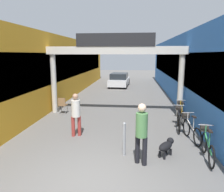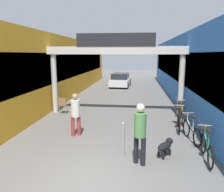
% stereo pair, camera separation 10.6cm
% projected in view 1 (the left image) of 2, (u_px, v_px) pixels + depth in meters
% --- Properties ---
extents(ground_plane, '(80.00, 80.00, 0.00)m').
position_uv_depth(ground_plane, '(91.00, 185.00, 5.36)').
color(ground_plane, '#605E5B').
extents(storefront_left, '(3.00, 26.00, 4.32)m').
position_uv_depth(storefront_left, '(53.00, 68.00, 16.22)').
color(storefront_left, gold).
rests_on(storefront_left, ground_plane).
extents(storefront_right, '(3.00, 26.00, 4.32)m').
position_uv_depth(storefront_right, '(194.00, 69.00, 15.17)').
color(storefront_right, blue).
rests_on(storefront_right, ground_plane).
extents(arcade_sign_gateway, '(7.40, 0.47, 4.20)m').
position_uv_depth(arcade_sign_gateway, '(115.00, 58.00, 11.18)').
color(arcade_sign_gateway, beige).
rests_on(arcade_sign_gateway, ground_plane).
extents(pedestrian_with_dog, '(0.47, 0.47, 1.81)m').
position_uv_depth(pedestrian_with_dog, '(142.00, 130.00, 6.20)').
color(pedestrian_with_dog, black).
rests_on(pedestrian_with_dog, ground_plane).
extents(pedestrian_companion, '(0.44, 0.44, 1.69)m').
position_uv_depth(pedestrian_companion, '(76.00, 112.00, 8.42)').
color(pedestrian_companion, '#99332D').
rests_on(pedestrian_companion, ground_plane).
extents(dog_on_leash, '(0.64, 0.73, 0.54)m').
position_uv_depth(dog_on_leash, '(167.00, 146.00, 6.84)').
color(dog_on_leash, black).
rests_on(dog_on_leash, ground_plane).
extents(bicycle_green_nearest, '(0.46, 1.69, 0.98)m').
position_uv_depth(bicycle_green_nearest, '(207.00, 145.00, 6.67)').
color(bicycle_green_nearest, black).
rests_on(bicycle_green_nearest, ground_plane).
extents(bicycle_silver_second, '(0.46, 1.68, 0.98)m').
position_uv_depth(bicycle_silver_second, '(191.00, 128.00, 8.14)').
color(bicycle_silver_second, black).
rests_on(bicycle_silver_second, ground_plane).
extents(bicycle_black_third, '(0.46, 1.68, 0.98)m').
position_uv_depth(bicycle_black_third, '(179.00, 119.00, 9.37)').
color(bicycle_black_third, black).
rests_on(bicycle_black_third, ground_plane).
extents(bicycle_orange_farthest, '(0.46, 1.69, 0.98)m').
position_uv_depth(bicycle_orange_farthest, '(181.00, 112.00, 10.41)').
color(bicycle_orange_farthest, black).
rests_on(bicycle_orange_farthest, ground_plane).
extents(bollard_post_metal, '(0.10, 0.10, 1.09)m').
position_uv_depth(bollard_post_metal, '(124.00, 139.00, 6.84)').
color(bollard_post_metal, gray).
rests_on(bollard_post_metal, ground_plane).
extents(cafe_chair_wood_nearer, '(0.41, 0.41, 0.89)m').
position_uv_depth(cafe_chair_wood_nearer, '(62.00, 104.00, 11.68)').
color(cafe_chair_wood_nearer, gray).
rests_on(cafe_chair_wood_nearer, ground_plane).
extents(parked_car_white, '(1.97, 4.08, 1.33)m').
position_uv_depth(parked_car_white, '(119.00, 80.00, 21.76)').
color(parked_car_white, silver).
rests_on(parked_car_white, ground_plane).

